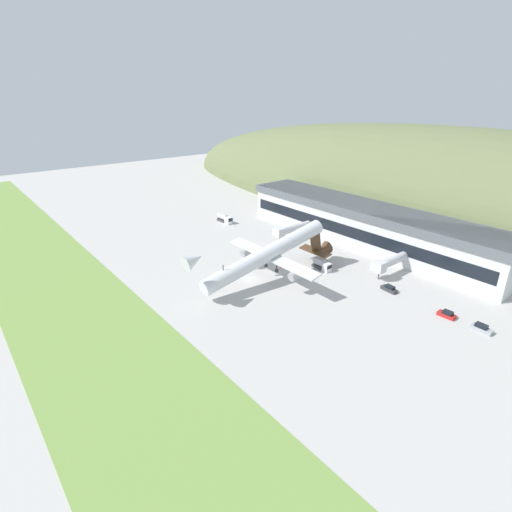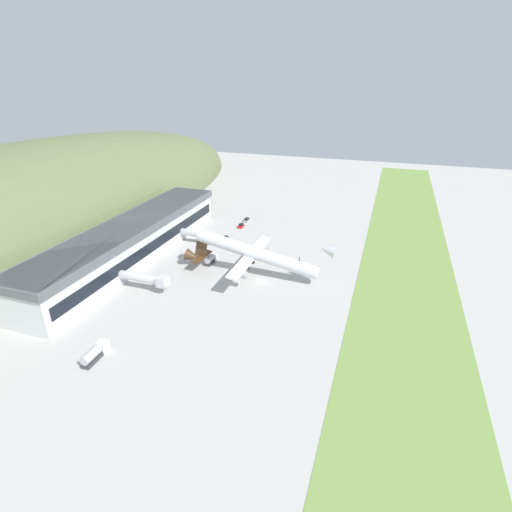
{
  "view_description": "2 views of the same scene",
  "coord_description": "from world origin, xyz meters",
  "px_view_note": "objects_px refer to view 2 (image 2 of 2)",
  "views": [
    {
      "loc": [
        78.97,
        -61.15,
        48.39
      ],
      "look_at": [
        1.43,
        1.17,
        7.03
      ],
      "focal_mm": 28.0,
      "sensor_mm": 36.0,
      "label": 1
    },
    {
      "loc": [
        -104.6,
        -33.99,
        58.94
      ],
      "look_at": [
        1.56,
        1.96,
        8.06
      ],
      "focal_mm": 28.0,
      "sensor_mm": 36.0,
      "label": 2
    }
  ],
  "objects_px": {
    "terminal_building": "(131,239)",
    "fuel_truck": "(95,353)",
    "service_car_0": "(247,220)",
    "cargo_airplane": "(254,254)",
    "box_truck": "(211,259)",
    "jetway_0": "(146,279)",
    "service_car_2": "(225,239)",
    "service_car_1": "(241,226)",
    "jetway_1": "(199,234)",
    "traffic_cone_0": "(226,276)"
  },
  "relations": [
    {
      "from": "terminal_building",
      "to": "cargo_airplane",
      "type": "relative_size",
      "value": 1.93
    },
    {
      "from": "jetway_0",
      "to": "fuel_truck",
      "type": "relative_size",
      "value": 1.99
    },
    {
      "from": "service_car_1",
      "to": "box_truck",
      "type": "relative_size",
      "value": 0.64
    },
    {
      "from": "service_car_0",
      "to": "service_car_1",
      "type": "distance_m",
      "value": 7.69
    },
    {
      "from": "jetway_1",
      "to": "fuel_truck",
      "type": "relative_size",
      "value": 1.7
    },
    {
      "from": "terminal_building",
      "to": "service_car_2",
      "type": "bearing_deg",
      "value": -42.36
    },
    {
      "from": "service_car_0",
      "to": "box_truck",
      "type": "distance_m",
      "value": 44.26
    },
    {
      "from": "service_car_0",
      "to": "service_car_1",
      "type": "xyz_separation_m",
      "value": [
        -7.69,
        -0.19,
        -0.03
      ]
    },
    {
      "from": "jetway_1",
      "to": "fuel_truck",
      "type": "distance_m",
      "value": 69.99
    },
    {
      "from": "jetway_1",
      "to": "cargo_airplane",
      "type": "distance_m",
      "value": 34.0
    },
    {
      "from": "cargo_airplane",
      "to": "jetway_1",
      "type": "bearing_deg",
      "value": 56.59
    },
    {
      "from": "fuel_truck",
      "to": "traffic_cone_0",
      "type": "height_order",
      "value": "fuel_truck"
    },
    {
      "from": "service_car_1",
      "to": "service_car_2",
      "type": "bearing_deg",
      "value": 177.38
    },
    {
      "from": "jetway_0",
      "to": "traffic_cone_0",
      "type": "distance_m",
      "value": 24.99
    },
    {
      "from": "jetway_0",
      "to": "service_car_2",
      "type": "relative_size",
      "value": 3.56
    },
    {
      "from": "fuel_truck",
      "to": "jetway_1",
      "type": "bearing_deg",
      "value": 6.31
    },
    {
      "from": "terminal_building",
      "to": "fuel_truck",
      "type": "height_order",
      "value": "terminal_building"
    },
    {
      "from": "fuel_truck",
      "to": "box_truck",
      "type": "bearing_deg",
      "value": -3.76
    },
    {
      "from": "service_car_2",
      "to": "traffic_cone_0",
      "type": "distance_m",
      "value": 31.11
    },
    {
      "from": "fuel_truck",
      "to": "box_truck",
      "type": "relative_size",
      "value": 1.29
    },
    {
      "from": "jetway_1",
      "to": "service_car_1",
      "type": "xyz_separation_m",
      "value": [
        21.89,
        -8.62,
        -3.36
      ]
    },
    {
      "from": "service_car_1",
      "to": "service_car_2",
      "type": "height_order",
      "value": "service_car_2"
    },
    {
      "from": "terminal_building",
      "to": "traffic_cone_0",
      "type": "bearing_deg",
      "value": -93.68
    },
    {
      "from": "jetway_1",
      "to": "box_truck",
      "type": "bearing_deg",
      "value": -142.21
    },
    {
      "from": "cargo_airplane",
      "to": "traffic_cone_0",
      "type": "distance_m",
      "value": 11.47
    },
    {
      "from": "cargo_airplane",
      "to": "box_truck",
      "type": "xyz_separation_m",
      "value": [
        4.04,
        16.92,
        -6.12
      ]
    },
    {
      "from": "jetway_0",
      "to": "service_car_1",
      "type": "bearing_deg",
      "value": -6.99
    },
    {
      "from": "cargo_airplane",
      "to": "traffic_cone_0",
      "type": "xyz_separation_m",
      "value": [
        -3.87,
        7.97,
        -7.28
      ]
    },
    {
      "from": "cargo_airplane",
      "to": "service_car_1",
      "type": "relative_size",
      "value": 12.5
    },
    {
      "from": "service_car_1",
      "to": "fuel_truck",
      "type": "distance_m",
      "value": 91.42
    },
    {
      "from": "jetway_1",
      "to": "service_car_2",
      "type": "height_order",
      "value": "jetway_1"
    },
    {
      "from": "cargo_airplane",
      "to": "fuel_truck",
      "type": "height_order",
      "value": "cargo_airplane"
    },
    {
      "from": "terminal_building",
      "to": "jetway_1",
      "type": "xyz_separation_m",
      "value": [
        20.16,
        -16.01,
        -3.48
      ]
    },
    {
      "from": "service_car_0",
      "to": "box_truck",
      "type": "relative_size",
      "value": 0.71
    },
    {
      "from": "terminal_building",
      "to": "cargo_airplane",
      "type": "xyz_separation_m",
      "value": [
        1.54,
        -44.23,
        0.09
      ]
    },
    {
      "from": "terminal_building",
      "to": "fuel_truck",
      "type": "distance_m",
      "value": 55.08
    },
    {
      "from": "cargo_airplane",
      "to": "service_car_2",
      "type": "bearing_deg",
      "value": 39.49
    },
    {
      "from": "jetway_1",
      "to": "cargo_airplane",
      "type": "relative_size",
      "value": 0.27
    },
    {
      "from": "cargo_airplane",
      "to": "box_truck",
      "type": "height_order",
      "value": "cargo_airplane"
    },
    {
      "from": "jetway_1",
      "to": "traffic_cone_0",
      "type": "distance_m",
      "value": 30.49
    },
    {
      "from": "jetway_0",
      "to": "box_truck",
      "type": "distance_m",
      "value": 25.88
    },
    {
      "from": "jetway_1",
      "to": "terminal_building",
      "type": "bearing_deg",
      "value": 141.55
    },
    {
      "from": "box_truck",
      "to": "traffic_cone_0",
      "type": "distance_m",
      "value": 12.0
    },
    {
      "from": "jetway_0",
      "to": "jetway_1",
      "type": "distance_m",
      "value": 38.3
    },
    {
      "from": "fuel_truck",
      "to": "service_car_0",
      "type": "bearing_deg",
      "value": -0.43
    },
    {
      "from": "jetway_0",
      "to": "cargo_airplane",
      "type": "relative_size",
      "value": 0.32
    },
    {
      "from": "service_car_1",
      "to": "box_truck",
      "type": "xyz_separation_m",
      "value": [
        -36.47,
        -2.69,
        0.8
      ]
    },
    {
      "from": "service_car_0",
      "to": "traffic_cone_0",
      "type": "xyz_separation_m",
      "value": [
        -52.07,
        -11.82,
        -0.38
      ]
    },
    {
      "from": "jetway_0",
      "to": "service_car_0",
      "type": "distance_m",
      "value": 68.32
    },
    {
      "from": "jetway_0",
      "to": "box_truck",
      "type": "bearing_deg",
      "value": -23.0
    }
  ]
}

